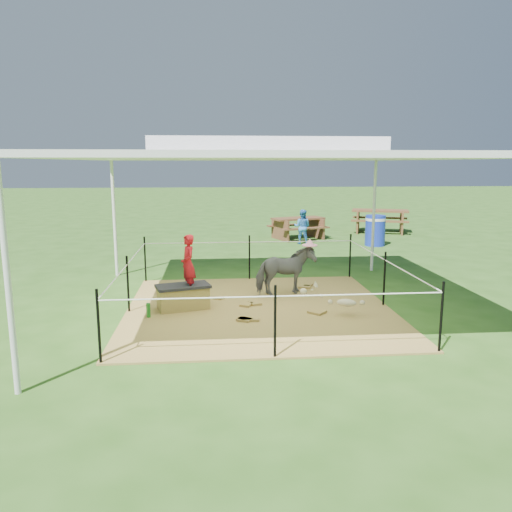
{
  "coord_description": "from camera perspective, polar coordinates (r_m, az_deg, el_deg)",
  "views": [
    {
      "loc": [
        -0.79,
        -8.43,
        2.55
      ],
      "look_at": [
        0.0,
        0.6,
        0.85
      ],
      "focal_mm": 35.0,
      "sensor_mm": 36.0,
      "label": 1
    }
  ],
  "objects": [
    {
      "name": "picnic_table_near",
      "position": [
        17.03,
        4.8,
        3.19
      ],
      "size": [
        2.05,
        1.76,
        0.72
      ],
      "primitive_type": "cube",
      "rotation": [
        0.0,
        0.0,
        0.34
      ],
      "color": "brown",
      "rests_on": "ground"
    },
    {
      "name": "canopy_tent",
      "position": [
        8.47,
        0.36,
        11.58
      ],
      "size": [
        6.3,
        6.3,
        2.9
      ],
      "color": "silver",
      "rests_on": "ground"
    },
    {
      "name": "woman",
      "position": [
        8.67,
        -7.78,
        -0.28
      ],
      "size": [
        0.34,
        0.43,
        1.03
      ],
      "primitive_type": "imported",
      "rotation": [
        0.0,
        0.0,
        -1.29
      ],
      "color": "red",
      "rests_on": "straw_bale"
    },
    {
      "name": "rope_fence",
      "position": [
        8.68,
        0.35,
        -2.07
      ],
      "size": [
        4.54,
        4.54,
        1.0
      ],
      "color": "black",
      "rests_on": "ground"
    },
    {
      "name": "trash_barrel",
      "position": [
        15.98,
        13.46,
        2.85
      ],
      "size": [
        0.8,
        0.8,
        0.95
      ],
      "primitive_type": "cylinder",
      "rotation": [
        0.0,
        0.0,
        0.41
      ],
      "color": "#172EB3",
      "rests_on": "ground"
    },
    {
      "name": "pony",
      "position": [
        9.6,
        3.37,
        -1.7
      ],
      "size": [
        1.22,
        0.8,
        0.95
      ],
      "primitive_type": "imported",
      "rotation": [
        0.0,
        0.0,
        1.85
      ],
      "color": "#504F54",
      "rests_on": "hay_patch"
    },
    {
      "name": "hay_patch",
      "position": [
        8.84,
        0.34,
        -6.04
      ],
      "size": [
        4.6,
        4.6,
        0.03
      ],
      "primitive_type": "cube",
      "color": "brown",
      "rests_on": "ground"
    },
    {
      "name": "distant_person",
      "position": [
        15.93,
        5.3,
        3.35
      ],
      "size": [
        0.65,
        0.59,
        1.1
      ],
      "primitive_type": "imported",
      "rotation": [
        0.0,
        0.0,
        2.75
      ],
      "color": "#377FCF",
      "rests_on": "ground"
    },
    {
      "name": "picnic_table_far",
      "position": [
        19.1,
        13.94,
        3.9
      ],
      "size": [
        2.38,
        2.03,
        0.84
      ],
      "primitive_type": "cube",
      "rotation": [
        0.0,
        0.0,
        -0.32
      ],
      "color": "brown",
      "rests_on": "ground"
    },
    {
      "name": "pink_hat",
      "position": [
        9.5,
        3.4,
        1.5
      ],
      "size": [
        0.3,
        0.3,
        0.14
      ],
      "primitive_type": "cylinder",
      "color": "pink",
      "rests_on": "pony"
    },
    {
      "name": "ground",
      "position": [
        8.84,
        0.34,
        -6.14
      ],
      "size": [
        90.0,
        90.0,
        0.0
      ],
      "primitive_type": "plane",
      "color": "#2D5919",
      "rests_on": "ground"
    },
    {
      "name": "green_bottle",
      "position": [
        8.48,
        -12.2,
        -6.08
      ],
      "size": [
        0.08,
        0.08,
        0.24
      ],
      "primitive_type": "cylinder",
      "rotation": [
        0.0,
        0.0,
        0.29
      ],
      "color": "#19721E",
      "rests_on": "hay_patch"
    },
    {
      "name": "straw_bale",
      "position": [
        8.84,
        -8.31,
        -4.78
      ],
      "size": [
        0.94,
        0.65,
        0.38
      ],
      "primitive_type": "cube",
      "rotation": [
        0.0,
        0.0,
        0.29
      ],
      "color": "olive",
      "rests_on": "hay_patch"
    },
    {
      "name": "foal",
      "position": [
        8.48,
        10.31,
        -5.09
      ],
      "size": [
        1.01,
        0.78,
        0.49
      ],
      "primitive_type": null,
      "rotation": [
        0.0,
        0.0,
        -0.36
      ],
      "color": "beige",
      "rests_on": "hay_patch"
    },
    {
      "name": "dark_cloth",
      "position": [
        8.78,
        -8.35,
        -3.43
      ],
      "size": [
        1.01,
        0.71,
        0.05
      ],
      "primitive_type": "cube",
      "rotation": [
        0.0,
        0.0,
        0.29
      ],
      "color": "black",
      "rests_on": "straw_bale"
    }
  ]
}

